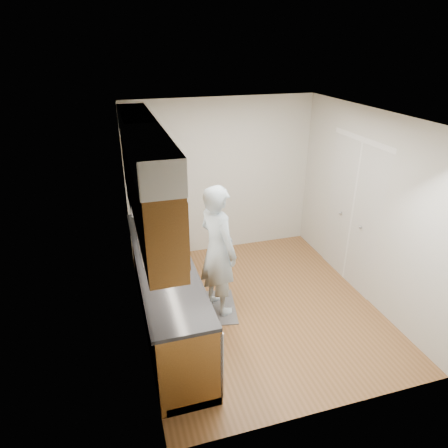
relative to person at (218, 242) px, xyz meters
name	(u,v)px	position (x,y,z in m)	size (l,w,h in m)	color
floor	(258,306)	(0.52, -0.11, -0.99)	(3.50, 3.50, 0.00)	brown
ceiling	(266,116)	(0.52, -0.11, 1.51)	(3.50, 3.50, 0.00)	white
wall_left	(136,237)	(-0.98, -0.11, 0.26)	(0.02, 3.50, 2.50)	beige
wall_right	(368,208)	(2.02, -0.11, 0.26)	(0.02, 3.50, 2.50)	beige
wall_back	(221,178)	(0.52, 1.64, 0.26)	(3.00, 0.02, 2.50)	beige
counter	(167,290)	(-0.68, -0.11, -0.50)	(0.64, 2.80, 1.30)	brown
upper_cabinets	(145,175)	(-0.81, -0.07, 0.96)	(0.47, 2.80, 1.21)	brown
closet_door	(352,215)	(2.01, 0.19, 0.04)	(0.02, 1.22, 2.05)	silver
floor_mat	(218,307)	(0.00, 0.00, -0.98)	(0.44, 0.76, 0.01)	slate
person	(218,242)	(0.00, 0.00, 0.00)	(0.69, 0.46, 1.95)	#A4B9C8
soap_bottle_a	(151,229)	(-0.75, 0.43, 0.08)	(0.10, 0.10, 0.26)	white
soap_bottle_b	(170,226)	(-0.50, 0.55, 0.05)	(0.08, 0.09, 0.19)	white
soda_can	(168,230)	(-0.54, 0.48, 0.01)	(0.07, 0.07, 0.12)	#9F2A1B
steel_can	(161,228)	(-0.61, 0.58, 0.01)	(0.07, 0.07, 0.12)	#A5A5AA
dish_rack	(168,268)	(-0.69, -0.40, -0.02)	(0.34, 0.29, 0.05)	black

